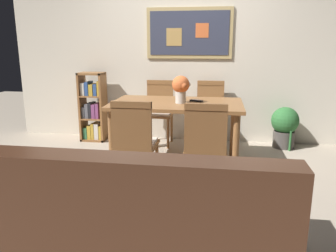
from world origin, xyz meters
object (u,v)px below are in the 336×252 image
at_px(dining_chair_near_left, 135,138).
at_px(bookshelf, 94,109).
at_px(dining_table, 177,110).
at_px(tv_remote, 196,101).
at_px(dining_chair_near_right, 206,141).
at_px(leather_couch, 142,223).
at_px(dining_chair_far_right, 210,108).
at_px(potted_ivy, 285,126).
at_px(dining_chair_far_left, 159,107).
at_px(flower_vase, 181,87).

bearing_deg(dining_chair_near_left, bookshelf, 122.40).
height_order(dining_table, tv_remote, tv_remote).
distance_m(dining_chair_near_right, leather_couch, 1.21).
bearing_deg(dining_chair_near_right, dining_table, 114.32).
height_order(dining_chair_near_right, bookshelf, bookshelf).
height_order(dining_table, dining_chair_near_left, dining_chair_near_left).
height_order(dining_chair_far_right, potted_ivy, dining_chair_far_right).
xyz_separation_m(dining_table, potted_ivy, (1.41, 0.86, -0.35)).
xyz_separation_m(dining_chair_near_right, leather_couch, (-0.35, -1.14, -0.22)).
bearing_deg(bookshelf, dining_chair_far_left, -0.82).
relative_size(dining_chair_near_right, tv_remote, 5.66).
distance_m(bookshelf, flower_vase, 1.72).
bearing_deg(leather_couch, flower_vase, 89.27).
relative_size(dining_table, flower_vase, 4.83).
distance_m(dining_chair_near_left, potted_ivy, 2.41).
xyz_separation_m(dining_chair_near_left, bookshelf, (-1.05, 1.65, -0.07)).
height_order(dining_chair_far_left, flower_vase, flower_vase).
relative_size(leather_couch, flower_vase, 5.70).
bearing_deg(potted_ivy, dining_chair_near_left, -135.51).
relative_size(dining_chair_near_right, bookshelf, 0.90).
height_order(dining_chair_near_right, flower_vase, flower_vase).
height_order(dining_table, dining_chair_far_left, dining_chair_far_left).
relative_size(dining_chair_far_right, tv_remote, 5.66).
bearing_deg(bookshelf, dining_chair_near_right, -43.96).
distance_m(dining_chair_far_left, flower_vase, 1.04).
relative_size(dining_chair_near_left, potted_ivy, 1.50).
relative_size(dining_chair_far_left, leather_couch, 0.51).
height_order(dining_table, dining_chair_far_right, dining_chair_far_right).
distance_m(dining_chair_far_right, leather_couch, 2.86).
bearing_deg(potted_ivy, dining_chair_far_right, -179.48).
bearing_deg(flower_vase, potted_ivy, 33.93).
bearing_deg(dining_chair_near_left, dining_chair_far_right, 68.05).
bearing_deg(dining_chair_far_right, bookshelf, -179.27).
distance_m(dining_chair_far_right, bookshelf, 1.72).
relative_size(dining_chair_far_left, flower_vase, 2.88).
height_order(dining_chair_far_left, tv_remote, dining_chair_far_left).
bearing_deg(tv_remote, leather_couch, -95.46).
xyz_separation_m(dining_chair_near_right, bookshelf, (-1.73, 1.67, -0.07)).
distance_m(potted_ivy, flower_vase, 1.75).
distance_m(dining_chair_far_left, dining_chair_near_right, 1.81).
relative_size(leather_couch, bookshelf, 1.77).
xyz_separation_m(flower_vase, tv_remote, (0.17, 0.13, -0.18)).
bearing_deg(potted_ivy, flower_vase, -146.07).
distance_m(dining_chair_near_right, flower_vase, 0.95).
relative_size(dining_chair_far_left, dining_chair_near_right, 1.00).
bearing_deg(leather_couch, dining_chair_far_right, 83.15).
xyz_separation_m(dining_chair_far_right, dining_chair_near_right, (0.01, -1.69, 0.00)).
bearing_deg(potted_ivy, tv_remote, -146.41).
xyz_separation_m(potted_ivy, flower_vase, (-1.35, -0.91, 0.63)).
bearing_deg(tv_remote, dining_table, -161.02).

